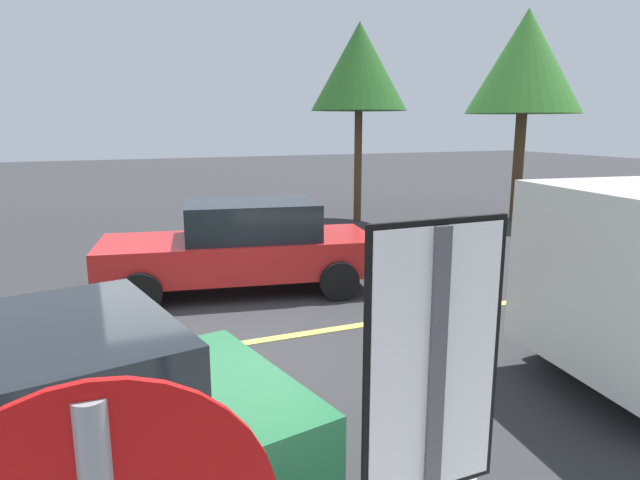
{
  "coord_description": "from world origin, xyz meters",
  "views": [
    {
      "loc": [
        -1.31,
        -6.69,
        2.82
      ],
      "look_at": [
        1.88,
        0.9,
        1.09
      ],
      "focal_mm": 31.31,
      "sensor_mm": 36.0,
      "label": 1
    }
  ],
  "objects": [
    {
      "name": "lane_marking_centre",
      "position": [
        3.0,
        0.0,
        0.01
      ],
      "size": [
        28.0,
        0.16,
        0.01
      ],
      "primitive_type": "cube",
      "color": "#E0D14C"
    },
    {
      "name": "car_red_behind_van",
      "position": [
        1.04,
        2.31,
        0.78
      ],
      "size": [
        4.75,
        2.58,
        1.54
      ],
      "color": "red",
      "rests_on": "ground_plane"
    },
    {
      "name": "tree_right_verge",
      "position": [
        10.38,
        6.17,
        4.48
      ],
      "size": [
        3.22,
        3.22,
        5.95
      ],
      "color": "#513823",
      "rests_on": "ground_plane"
    },
    {
      "name": "speed_limit_sign",
      "position": [
        -0.26,
        -5.2,
        1.76
      ],
      "size": [
        0.54,
        0.06,
        2.52
      ],
      "color": "#4C4C51",
      "rests_on": "ground_plane"
    },
    {
      "name": "ground_plane",
      "position": [
        0.0,
        0.0,
        0.0
      ],
      "size": [
        80.0,
        80.0,
        0.0
      ],
      "primitive_type": "plane",
      "color": "#2D2D30"
    },
    {
      "name": "tree_centre_verge",
      "position": [
        5.99,
        7.85,
        4.34
      ],
      "size": [
        2.71,
        2.71,
        5.57
      ],
      "color": "#513823",
      "rests_on": "ground_plane"
    }
  ]
}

